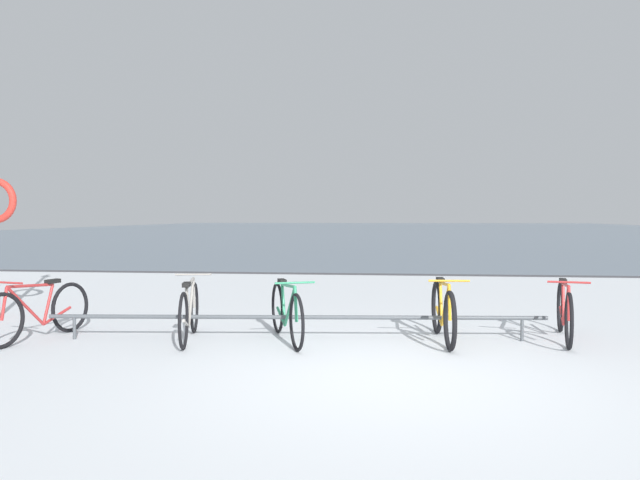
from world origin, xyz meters
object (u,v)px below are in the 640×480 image
bicycle_2 (286,312)px  bicycle_3 (443,312)px  bicycle_0 (38,312)px  bicycle_1 (189,311)px  bicycle_4 (564,312)px

bicycle_2 → bicycle_3: bearing=5.6°
bicycle_2 → bicycle_0: bearing=-175.1°
bicycle_0 → bicycle_1: 1.84m
bicycle_1 → bicycle_3: 3.05m
bicycle_0 → bicycle_1: bearing=5.4°
bicycle_0 → bicycle_2: 3.02m
bicycle_2 → bicycle_4: (3.34, 0.42, -0.00)m
bicycle_1 → bicycle_2: bicycle_1 is taller
bicycle_3 → bicycle_1: bearing=-175.0°
bicycle_0 → bicycle_2: bearing=4.9°
bicycle_0 → bicycle_2: (3.01, 0.26, 0.01)m
bicycle_2 → bicycle_4: size_ratio=0.95×
bicycle_0 → bicycle_2: size_ratio=1.02×
bicycle_3 → bicycle_4: (1.47, 0.24, -0.01)m
bicycle_2 → bicycle_4: bicycle_2 is taller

